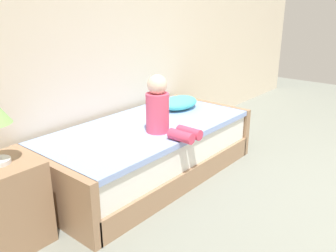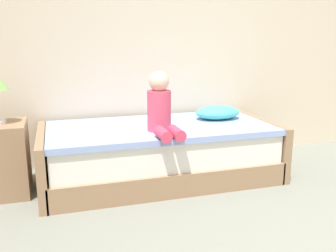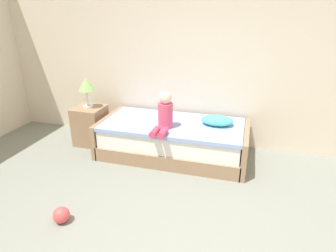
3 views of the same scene
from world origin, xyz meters
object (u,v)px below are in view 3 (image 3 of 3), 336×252
object	(u,v)px
pillow	(217,120)
table_lamp	(86,86)
nightstand	(91,125)
child_figure	(164,114)
bed	(173,139)
toy_ball	(61,215)

from	to	relation	value
pillow	table_lamp	bearing A→B (deg)	-177.85
table_lamp	pillow	world-z (taller)	table_lamp
nightstand	child_figure	bearing A→B (deg)	-11.15
bed	child_figure	world-z (taller)	child_figure
table_lamp	child_figure	world-z (taller)	table_lamp
table_lamp	toy_ball	world-z (taller)	table_lamp
nightstand	toy_ball	world-z (taller)	nightstand
toy_ball	bed	bearing A→B (deg)	68.01
bed	pillow	distance (m)	0.70
nightstand	toy_ball	xyz separation A→B (m)	(0.66, -1.74, -0.22)
bed	child_figure	xyz separation A→B (m)	(-0.06, -0.23, 0.46)
pillow	toy_ball	distance (m)	2.29
bed	nightstand	distance (m)	1.35
bed	nightstand	xyz separation A→B (m)	(-1.35, 0.03, 0.05)
bed	pillow	bearing A→B (deg)	9.30
nightstand	child_figure	distance (m)	1.38
nightstand	child_figure	xyz separation A→B (m)	(1.29, -0.25, 0.40)
bed	child_figure	distance (m)	0.52
child_figure	pillow	world-z (taller)	child_figure
child_figure	pillow	distance (m)	0.76
pillow	toy_ball	bearing A→B (deg)	-125.67
toy_ball	nightstand	bearing A→B (deg)	110.65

